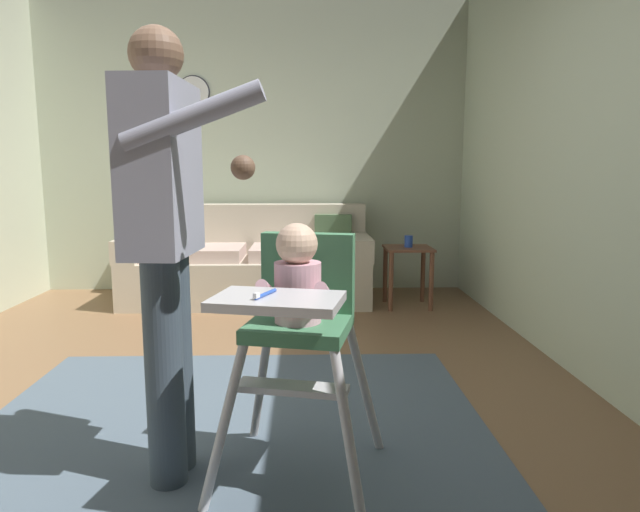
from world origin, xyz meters
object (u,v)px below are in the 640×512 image
couch (250,264)px  adult_standing (166,233)px  side_table (408,263)px  high_chair (299,304)px  wall_clock (193,92)px  sippy_cup (409,241)px

couch → adult_standing: bearing=0.0°
adult_standing → side_table: 3.06m
side_table → couch: bearing=168.7°
high_chair → wall_clock: wall_clock is taller
wall_clock → side_table: bearing=-21.2°
sippy_cup → wall_clock: bearing=158.8°
wall_clock → sippy_cup: bearing=-21.2°
couch → high_chair: 3.04m
adult_standing → high_chair: bearing=-0.6°
high_chair → adult_standing: size_ratio=0.59×
side_table → wall_clock: (-1.94, 0.75, 1.53)m
adult_standing → side_table: adult_standing is taller
couch → wall_clock: 1.74m
high_chair → side_table: (0.91, 2.71, -0.30)m
adult_standing → wall_clock: bearing=102.8°
high_chair → sippy_cup: high_chair is taller
high_chair → couch: bearing=-157.9°
sippy_cup → wall_clock: (-1.94, 0.75, 1.34)m
high_chair → side_table: bearing=174.4°
side_table → sippy_cup: (0.00, 0.00, 0.19)m
sippy_cup → adult_standing: bearing=-117.5°
couch → side_table: 1.42m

